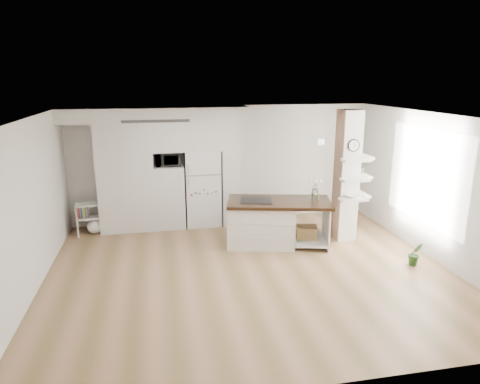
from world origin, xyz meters
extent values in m
cube|color=tan|center=(0.00, 0.00, 0.00)|extent=(7.00, 6.00, 0.01)
cube|color=white|center=(0.00, 0.00, 2.70)|extent=(7.00, 6.00, 0.04)
cube|color=silver|center=(0.00, 3.00, 1.35)|extent=(7.00, 0.04, 2.70)
cube|color=silver|center=(0.00, -3.00, 1.35)|extent=(7.00, 0.04, 2.70)
cube|color=silver|center=(-3.50, 0.00, 1.35)|extent=(0.04, 6.00, 2.70)
cube|color=silver|center=(3.50, 0.00, 1.35)|extent=(0.04, 6.00, 2.70)
cube|color=silver|center=(-2.20, 2.67, 1.20)|extent=(1.20, 0.65, 2.40)
cube|color=silver|center=(-1.27, 2.67, 0.71)|extent=(0.65, 0.65, 1.42)
cube|color=silver|center=(-1.27, 2.67, 2.08)|extent=(0.65, 0.65, 0.65)
cube|color=silver|center=(-0.53, 2.67, 2.08)|extent=(0.85, 0.65, 0.65)
cube|color=silver|center=(0.10, 2.67, 1.20)|extent=(0.40, 0.65, 2.40)
cube|color=silver|center=(-1.50, 2.65, 2.55)|extent=(4.00, 0.70, 0.30)
cube|color=#262626|center=(-1.50, 2.31, 2.44)|extent=(1.40, 0.04, 0.06)
cube|color=white|center=(-0.53, 2.68, 0.88)|extent=(0.78, 0.66, 1.75)
cube|color=#B2B2B7|center=(-0.53, 2.34, 1.24)|extent=(0.78, 0.01, 0.03)
cube|color=silver|center=(2.30, 1.20, 1.35)|extent=(0.40, 0.40, 2.70)
cube|color=#A5755C|center=(2.09, 1.20, 1.35)|extent=(0.02, 0.40, 2.70)
cube|color=#A5755C|center=(2.30, 1.41, 1.35)|extent=(0.40, 0.02, 2.70)
cylinder|color=black|center=(2.30, 0.99, 2.02)|extent=(0.25, 0.03, 0.25)
cylinder|color=white|center=(2.30, 0.98, 2.02)|extent=(0.21, 0.01, 0.21)
plane|color=white|center=(3.48, 0.30, 1.50)|extent=(0.00, 2.40, 2.40)
cylinder|color=white|center=(1.70, 0.15, 2.12)|extent=(0.12, 0.12, 0.10)
cube|color=silver|center=(0.50, 1.22, 0.43)|extent=(1.50, 1.16, 0.86)
cube|color=silver|center=(1.45, 1.00, 0.11)|extent=(0.90, 1.01, 0.04)
cube|color=silver|center=(1.78, 0.92, 0.43)|extent=(0.23, 0.86, 0.86)
cube|color=#321C0F|center=(0.85, 1.14, 0.89)|extent=(2.22, 1.42, 0.06)
cube|color=black|center=(0.40, 1.24, 0.93)|extent=(0.72, 0.64, 0.01)
cube|color=#A88C51|center=(1.40, 1.01, 0.26)|extent=(0.47, 0.39, 0.26)
cylinder|color=white|center=(1.57, 1.07, 1.04)|extent=(0.12, 0.12, 0.22)
cube|color=silver|center=(-3.27, 2.46, 0.34)|extent=(0.08, 0.33, 0.69)
cube|color=silver|center=(-2.73, 2.54, 0.34)|extent=(0.08, 0.33, 0.69)
cube|color=silver|center=(-3.00, 2.50, 0.67)|extent=(0.63, 0.42, 0.03)
cube|color=silver|center=(-3.00, 2.50, 0.37)|extent=(0.60, 0.42, 0.03)
sphere|color=white|center=(-2.92, 2.51, 0.17)|extent=(0.33, 0.33, 0.33)
imported|color=#316227|center=(3.00, -0.33, 0.22)|extent=(0.27, 0.23, 0.45)
imported|color=#316227|center=(3.00, 2.34, 0.22)|extent=(0.31, 0.31, 0.43)
imported|color=#2D2D2D|center=(-1.27, 2.62, 1.57)|extent=(0.54, 0.37, 0.30)
imported|color=#316227|center=(2.63, 1.30, 1.52)|extent=(0.27, 0.23, 0.30)
imported|color=white|center=(2.30, 0.90, 1.00)|extent=(0.22, 0.22, 0.05)
camera|label=1|loc=(-1.50, -6.77, 3.32)|focal=32.00mm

